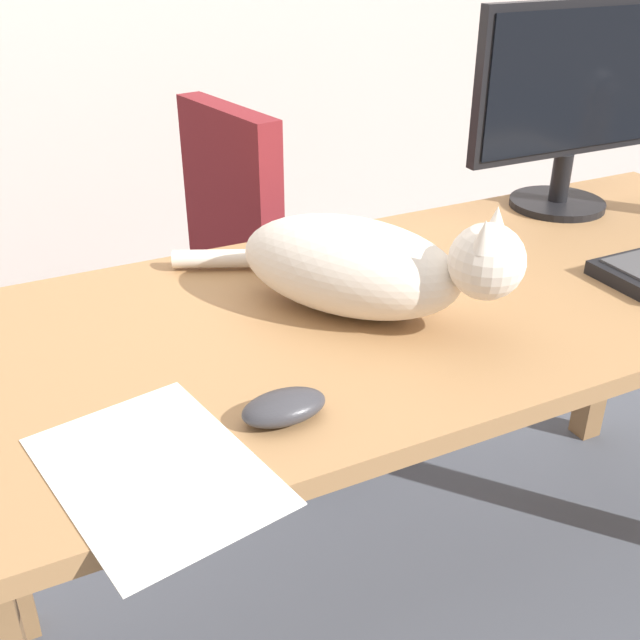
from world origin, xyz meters
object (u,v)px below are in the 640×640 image
at_px(monitor, 574,100).
at_px(computer_mouse, 284,407).
at_px(cat, 363,265).
at_px(office_chair, 284,304).

distance_m(monitor, computer_mouse, 0.97).
relative_size(monitor, computer_mouse, 4.37).
distance_m(cat, computer_mouse, 0.32).
height_order(monitor, computer_mouse, monitor).
distance_m(office_chair, computer_mouse, 1.03).
relative_size(cat, computer_mouse, 4.65).
relative_size(office_chair, computer_mouse, 8.31).
height_order(monitor, cat, monitor).
bearing_deg(computer_mouse, monitor, 27.99).
relative_size(office_chair, monitor, 1.90).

